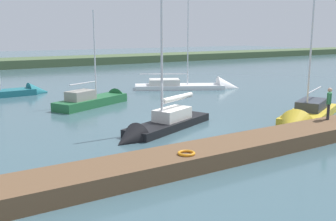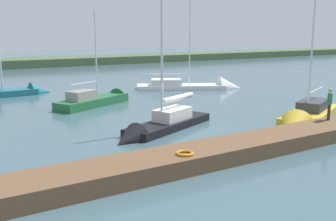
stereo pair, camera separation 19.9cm
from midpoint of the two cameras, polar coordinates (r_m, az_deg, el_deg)
ground_plane at (r=21.78m, az=1.62°, el=-2.36°), size 200.00×200.00×0.00m
far_shoreline at (r=63.97m, az=-21.61°, el=5.77°), size 180.00×8.00×2.40m
dock_pier at (r=17.45m, az=12.05°, el=-4.91°), size 24.21×2.10×0.66m
life_ring_buoy at (r=14.75m, az=2.81°, el=-6.12°), size 0.66×0.66×0.10m
sailboat_near_dock at (r=29.03m, az=-9.39°, el=1.29°), size 7.10×4.51×7.29m
sailboat_far_left at (r=36.75m, az=4.50°, el=3.27°), size 9.46×6.49×10.72m
sailboat_behind_pier at (r=24.14m, az=19.18°, el=-1.37°), size 8.14×5.23×9.82m
sailboat_mid_channel at (r=34.87m, az=-21.67°, el=2.27°), size 7.57×2.23×7.68m
sailboat_outer_mooring at (r=20.73m, az=-0.98°, el=-2.60°), size 7.19×4.21×7.84m
person_on_dock at (r=21.97m, az=22.35°, el=1.17°), size 0.54×0.43×1.65m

